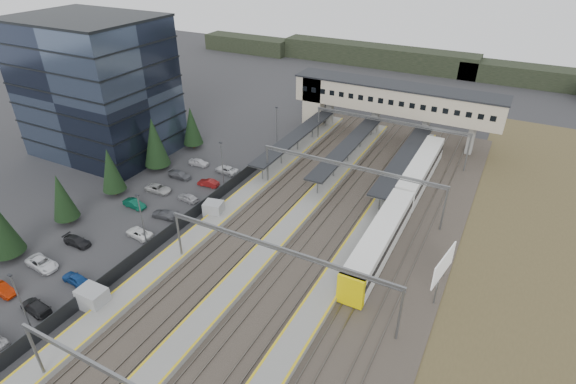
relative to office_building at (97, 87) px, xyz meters
The scene contains 15 objects.
ground 39.86m from the office_building, 18.43° to the right, with size 220.00×220.00×0.00m, color #2B2B2D.
office_building is the anchor object (origin of this frame).
conifer_row 22.40m from the office_building, 48.57° to the right, with size 4.42×49.82×9.50m.
car_park 31.57m from the office_building, 39.95° to the right, with size 10.67×44.70×1.29m.
lampposts 31.00m from the office_building, 21.00° to the right, with size 0.50×53.25×8.07m.
fence 32.32m from the office_building, 13.35° to the right, with size 0.08×90.00×2.00m.
relay_cabin_near 45.16m from the office_building, 45.41° to the right, with size 3.14×2.32×2.60m.
relay_cabin_far 35.01m from the office_building, 17.33° to the right, with size 3.07×2.74×2.42m.
rail_corridor 47.39m from the office_building, ahead, with size 34.00×90.00×0.92m.
canopies 46.29m from the office_building, 19.23° to the left, with size 23.10×30.00×3.28m.
footbridge 53.18m from the office_building, 34.47° to the left, with size 40.40×6.40×11.20m.
gantries 49.23m from the office_building, 10.62° to the right, with size 28.40×62.28×7.17m.
train 56.98m from the office_building, ahead, with size 3.11×43.25×3.91m.
billboard 65.76m from the office_building, ahead, with size 1.22×6.16×5.33m.
treeline_far 100.53m from the office_building, 53.31° to the left, with size 170.00×19.00×7.00m.
Camera 1 is at (31.18, -41.82, 36.81)m, focal length 28.00 mm.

